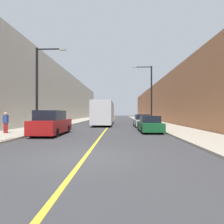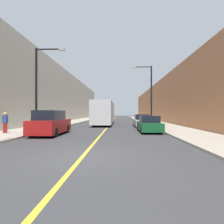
{
  "view_description": "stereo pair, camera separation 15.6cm",
  "coord_description": "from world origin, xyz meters",
  "px_view_note": "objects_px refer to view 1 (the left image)",
  "views": [
    {
      "loc": [
        1.35,
        -6.94,
        1.78
      ],
      "look_at": [
        0.33,
        19.46,
        1.87
      ],
      "focal_mm": 28.0,
      "sensor_mm": 36.0,
      "label": 1
    },
    {
      "loc": [
        1.5,
        -6.93,
        1.78
      ],
      "look_at": [
        0.33,
        19.46,
        1.87
      ],
      "focal_mm": 28.0,
      "sensor_mm": 36.0,
      "label": 2
    }
  ],
  "objects_px": {
    "street_lamp_right": "(150,92)",
    "car_right_near": "(150,125)",
    "parked_suv_left": "(51,124)",
    "bus": "(104,113)",
    "street_lamp_left": "(40,84)",
    "pedestrian": "(6,122)",
    "car_right_mid": "(142,121)"
  },
  "relations": [
    {
      "from": "bus",
      "to": "car_right_near",
      "type": "relative_size",
      "value": 2.71
    },
    {
      "from": "car_right_mid",
      "to": "street_lamp_left",
      "type": "height_order",
      "value": "street_lamp_left"
    },
    {
      "from": "bus",
      "to": "street_lamp_right",
      "type": "height_order",
      "value": "street_lamp_right"
    },
    {
      "from": "bus",
      "to": "pedestrian",
      "type": "relative_size",
      "value": 7.02
    },
    {
      "from": "bus",
      "to": "car_right_mid",
      "type": "height_order",
      "value": "bus"
    },
    {
      "from": "car_right_near",
      "to": "car_right_mid",
      "type": "height_order",
      "value": "car_right_mid"
    },
    {
      "from": "street_lamp_right",
      "to": "car_right_mid",
      "type": "bearing_deg",
      "value": -142.5
    },
    {
      "from": "parked_suv_left",
      "to": "car_right_mid",
      "type": "xyz_separation_m",
      "value": [
        8.24,
        8.22,
        -0.19
      ]
    },
    {
      "from": "street_lamp_right",
      "to": "pedestrian",
      "type": "relative_size",
      "value": 4.58
    },
    {
      "from": "car_right_near",
      "to": "street_lamp_left",
      "type": "bearing_deg",
      "value": -170.82
    },
    {
      "from": "car_right_near",
      "to": "street_lamp_left",
      "type": "xyz_separation_m",
      "value": [
        -9.53,
        -1.54,
        3.55
      ]
    },
    {
      "from": "car_right_near",
      "to": "street_lamp_left",
      "type": "relative_size",
      "value": 0.61
    },
    {
      "from": "street_lamp_left",
      "to": "pedestrian",
      "type": "bearing_deg",
      "value": -159.33
    },
    {
      "from": "street_lamp_left",
      "to": "pedestrian",
      "type": "xyz_separation_m",
      "value": [
        -2.35,
        -0.89,
        -3.22
      ]
    },
    {
      "from": "street_lamp_left",
      "to": "pedestrian",
      "type": "height_order",
      "value": "street_lamp_left"
    },
    {
      "from": "car_right_near",
      "to": "car_right_mid",
      "type": "bearing_deg",
      "value": 89.35
    },
    {
      "from": "bus",
      "to": "parked_suv_left",
      "type": "height_order",
      "value": "bus"
    },
    {
      "from": "car_right_mid",
      "to": "pedestrian",
      "type": "xyz_separation_m",
      "value": [
        -11.94,
        -8.27,
        0.3
      ]
    },
    {
      "from": "parked_suv_left",
      "to": "street_lamp_left",
      "type": "height_order",
      "value": "street_lamp_left"
    },
    {
      "from": "car_right_near",
      "to": "car_right_mid",
      "type": "distance_m",
      "value": 5.84
    },
    {
      "from": "parked_suv_left",
      "to": "street_lamp_right",
      "type": "xyz_separation_m",
      "value": [
        9.39,
        9.1,
        3.61
      ]
    },
    {
      "from": "car_right_near",
      "to": "pedestrian",
      "type": "xyz_separation_m",
      "value": [
        -11.88,
        -2.43,
        0.33
      ]
    },
    {
      "from": "street_lamp_right",
      "to": "pedestrian",
      "type": "distance_m",
      "value": 16.34
    },
    {
      "from": "parked_suv_left",
      "to": "street_lamp_right",
      "type": "distance_m",
      "value": 13.56
    },
    {
      "from": "street_lamp_right",
      "to": "car_right_near",
      "type": "bearing_deg",
      "value": -100.21
    },
    {
      "from": "parked_suv_left",
      "to": "bus",
      "type": "bearing_deg",
      "value": 75.67
    },
    {
      "from": "street_lamp_right",
      "to": "pedestrian",
      "type": "bearing_deg",
      "value": -145.05
    },
    {
      "from": "pedestrian",
      "to": "car_right_mid",
      "type": "bearing_deg",
      "value": 34.7
    },
    {
      "from": "street_lamp_right",
      "to": "street_lamp_left",
      "type": "bearing_deg",
      "value": -142.43
    },
    {
      "from": "parked_suv_left",
      "to": "car_right_mid",
      "type": "bearing_deg",
      "value": 44.93
    },
    {
      "from": "car_right_near",
      "to": "street_lamp_left",
      "type": "distance_m",
      "value": 10.28
    },
    {
      "from": "bus",
      "to": "car_right_near",
      "type": "bearing_deg",
      "value": -63.91
    }
  ]
}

